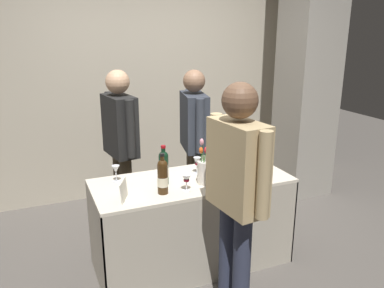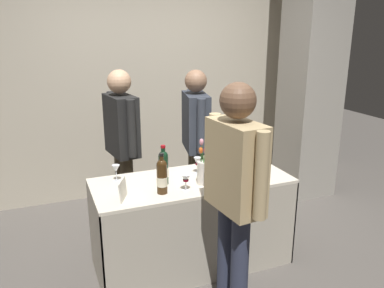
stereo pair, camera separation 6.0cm
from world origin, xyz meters
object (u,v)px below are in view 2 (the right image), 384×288
(wine_glass_near_vendor, at_px, (116,169))
(flower_vase, at_px, (203,171))
(display_bottle_0, at_px, (164,167))
(wine_glass_mid, at_px, (186,179))
(wine_glass_near_taster, at_px, (197,162))
(taster_foreground_right, at_px, (235,184))
(concrete_pillar, at_px, (314,46))
(featured_wine_bottle, at_px, (253,147))
(tasting_table, at_px, (192,207))
(vendor_presenter, at_px, (122,138))

(wine_glass_near_vendor, bearing_deg, flower_vase, -26.29)
(display_bottle_0, bearing_deg, wine_glass_near_vendor, 149.64)
(wine_glass_mid, xyz_separation_m, flower_vase, (0.18, 0.08, 0.01))
(display_bottle_0, height_order, wine_glass_near_taster, display_bottle_0)
(taster_foreground_right, bearing_deg, display_bottle_0, 14.74)
(flower_vase, bearing_deg, wine_glass_near_vendor, 153.71)
(wine_glass_mid, height_order, flower_vase, flower_vase)
(concrete_pillar, distance_m, featured_wine_bottle, 1.63)
(concrete_pillar, distance_m, taster_foreground_right, 2.57)
(display_bottle_0, bearing_deg, taster_foreground_right, -69.12)
(tasting_table, relative_size, flower_vase, 4.30)
(wine_glass_near_taster, xyz_separation_m, flower_vase, (-0.04, -0.23, 0.01))
(concrete_pillar, height_order, display_bottle_0, concrete_pillar)
(concrete_pillar, relative_size, vendor_presenter, 2.20)
(featured_wine_bottle, bearing_deg, wine_glass_near_taster, -172.18)
(display_bottle_0, distance_m, wine_glass_near_taster, 0.36)
(concrete_pillar, height_order, tasting_table, concrete_pillar)
(flower_vase, bearing_deg, featured_wine_bottle, 26.33)
(concrete_pillar, xyz_separation_m, display_bottle_0, (-2.09, -0.95, -0.84))
(tasting_table, bearing_deg, wine_glass_mid, -123.43)
(wine_glass_near_vendor, distance_m, wine_glass_near_taster, 0.67)
(wine_glass_near_vendor, distance_m, flower_vase, 0.70)
(tasting_table, height_order, vendor_presenter, vendor_presenter)
(display_bottle_0, height_order, taster_foreground_right, taster_foreground_right)
(wine_glass_mid, distance_m, vendor_presenter, 1.02)
(featured_wine_bottle, bearing_deg, tasting_table, -164.05)
(concrete_pillar, height_order, taster_foreground_right, concrete_pillar)
(wine_glass_mid, bearing_deg, vendor_presenter, 105.23)
(concrete_pillar, height_order, wine_glass_mid, concrete_pillar)
(wine_glass_mid, xyz_separation_m, taster_foreground_right, (0.15, -0.50, 0.12))
(tasting_table, height_order, wine_glass_mid, wine_glass_mid)
(display_bottle_0, relative_size, vendor_presenter, 0.20)
(concrete_pillar, xyz_separation_m, vendor_presenter, (-2.25, -0.15, -0.80))
(vendor_presenter, xyz_separation_m, taster_foreground_right, (0.42, -1.48, 0.04))
(featured_wine_bottle, relative_size, flower_vase, 0.88)
(concrete_pillar, distance_m, wine_glass_near_taster, 2.14)
(wine_glass_near_vendor, bearing_deg, vendor_presenter, 73.12)
(tasting_table, distance_m, vendor_presenter, 0.98)
(tasting_table, bearing_deg, featured_wine_bottle, 15.95)
(featured_wine_bottle, distance_m, taster_foreground_right, 1.10)
(concrete_pillar, bearing_deg, flower_vase, -149.55)
(tasting_table, xyz_separation_m, taster_foreground_right, (0.02, -0.69, 0.46))
(tasting_table, xyz_separation_m, wine_glass_near_vendor, (-0.58, 0.19, 0.34))
(vendor_presenter, bearing_deg, wine_glass_near_vendor, -25.58)
(display_bottle_0, height_order, wine_glass_near_vendor, display_bottle_0)
(flower_vase, bearing_deg, wine_glass_mid, -156.80)
(tasting_table, height_order, flower_vase, flower_vase)
(tasting_table, xyz_separation_m, wine_glass_near_taster, (0.09, 0.11, 0.34))
(tasting_table, relative_size, taster_foreground_right, 0.97)
(concrete_pillar, bearing_deg, featured_wine_bottle, -147.50)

